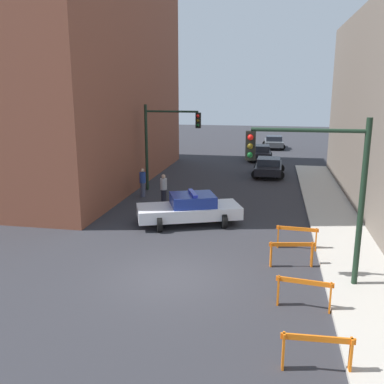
% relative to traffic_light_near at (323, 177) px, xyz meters
% --- Properties ---
extents(ground_plane, '(120.00, 120.00, 0.00)m').
position_rel_traffic_light_near_xyz_m(ground_plane, '(-4.73, -0.47, -3.53)').
color(ground_plane, '#2D2D33').
extents(sidewalk_right, '(2.40, 44.00, 0.12)m').
position_rel_traffic_light_near_xyz_m(sidewalk_right, '(1.47, -0.47, -3.47)').
color(sidewalk_right, '#B2ADA3').
rests_on(sidewalk_right, ground_plane).
extents(building_corner_left, '(14.00, 20.00, 15.37)m').
position_rel_traffic_light_near_xyz_m(building_corner_left, '(-16.73, 13.53, 4.16)').
color(building_corner_left, brown).
rests_on(building_corner_left, ground_plane).
extents(traffic_light_near, '(3.64, 0.35, 5.20)m').
position_rel_traffic_light_near_xyz_m(traffic_light_near, '(0.00, 0.00, 0.00)').
color(traffic_light_near, black).
rests_on(traffic_light_near, sidewalk_right).
extents(traffic_light_far, '(3.44, 0.35, 5.20)m').
position_rel_traffic_light_near_xyz_m(traffic_light_far, '(-8.03, 11.71, -0.13)').
color(traffic_light_far, black).
rests_on(traffic_light_far, ground_plane).
extents(police_car, '(5.05, 3.42, 1.52)m').
position_rel_traffic_light_near_xyz_m(police_car, '(-5.20, 5.38, -2.81)').
color(police_car, white).
rests_on(police_car, ground_plane).
extents(parked_car_near, '(2.34, 4.34, 1.31)m').
position_rel_traffic_light_near_xyz_m(parked_car_near, '(-1.80, 17.49, -2.86)').
color(parked_car_near, black).
rests_on(parked_car_near, ground_plane).
extents(parked_car_mid, '(2.42, 4.39, 1.31)m').
position_rel_traffic_light_near_xyz_m(parked_car_mid, '(-2.67, 24.40, -2.86)').
color(parked_car_mid, black).
rests_on(parked_car_mid, ground_plane).
extents(parked_car_far, '(2.40, 4.37, 1.31)m').
position_rel_traffic_light_near_xyz_m(parked_car_far, '(-1.51, 32.16, -2.86)').
color(parked_car_far, '#474C51').
rests_on(parked_car_far, ground_plane).
extents(pedestrian_crossing, '(0.45, 0.45, 1.66)m').
position_rel_traffic_light_near_xyz_m(pedestrian_crossing, '(-7.24, 8.49, -2.67)').
color(pedestrian_crossing, black).
rests_on(pedestrian_crossing, ground_plane).
extents(pedestrian_corner, '(0.50, 0.50, 1.66)m').
position_rel_traffic_light_near_xyz_m(pedestrian_corner, '(-8.86, 9.92, -2.67)').
color(pedestrian_corner, '#474C66').
rests_on(pedestrian_corner, ground_plane).
extents(barrier_front, '(1.60, 0.22, 0.90)m').
position_rel_traffic_light_near_xyz_m(barrier_front, '(-0.40, -4.57, -2.91)').
color(barrier_front, orange).
rests_on(barrier_front, ground_plane).
extents(barrier_mid, '(1.59, 0.35, 0.90)m').
position_rel_traffic_light_near_xyz_m(barrier_mid, '(-0.50, -1.73, -2.91)').
color(barrier_mid, orange).
rests_on(barrier_mid, ground_plane).
extents(barrier_back, '(1.58, 0.43, 0.90)m').
position_rel_traffic_light_near_xyz_m(barrier_back, '(-0.74, 1.25, -2.91)').
color(barrier_back, orange).
rests_on(barrier_back, ground_plane).
extents(barrier_corner, '(1.60, 0.26, 0.90)m').
position_rel_traffic_light_near_xyz_m(barrier_corner, '(-0.48, 3.02, -2.91)').
color(barrier_corner, orange).
rests_on(barrier_corner, ground_plane).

